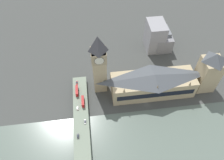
% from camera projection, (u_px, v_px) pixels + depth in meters
% --- Properties ---
extents(ground_plane, '(600.00, 600.00, 0.00)m').
position_uv_depth(ground_plane, '(147.00, 105.00, 217.53)').
color(ground_plane, '#424442').
extents(river_water, '(59.91, 360.00, 0.30)m').
position_uv_depth(river_water, '(156.00, 139.00, 194.85)').
color(river_water, slate).
rests_on(river_water, ground_plane).
extents(parliament_hall, '(26.85, 82.97, 26.39)m').
position_uv_depth(parliament_hall, '(153.00, 83.00, 218.16)').
color(parliament_hall, tan).
rests_on(parliament_hall, ground_plane).
extents(clock_tower, '(14.16, 14.16, 68.61)m').
position_uv_depth(clock_tower, '(99.00, 63.00, 203.32)').
color(clock_tower, tan).
rests_on(clock_tower, ground_plane).
extents(victoria_tower, '(18.65, 18.65, 50.96)m').
position_uv_depth(victoria_tower, '(209.00, 71.00, 214.52)').
color(victoria_tower, tan).
rests_on(victoria_tower, ground_plane).
extents(road_bridge, '(151.83, 14.21, 5.84)m').
position_uv_depth(road_bridge, '(82.00, 145.00, 186.09)').
color(road_bridge, '#5D6A59').
rests_on(road_bridge, ground_plane).
extents(double_decker_bus_lead, '(11.66, 2.61, 4.70)m').
position_uv_depth(double_decker_bus_lead, '(77.00, 91.00, 218.31)').
color(double_decker_bus_lead, red).
rests_on(double_decker_bus_lead, road_bridge).
extents(double_decker_bus_mid, '(11.64, 2.50, 4.63)m').
position_uv_depth(double_decker_bus_mid, '(83.00, 101.00, 210.28)').
color(double_decker_bus_mid, red).
rests_on(double_decker_bus_mid, road_bridge).
extents(car_northbound_lead, '(4.36, 1.82, 1.41)m').
position_uv_depth(car_northbound_lead, '(85.00, 122.00, 198.54)').
color(car_northbound_lead, silver).
rests_on(car_northbound_lead, road_bridge).
extents(car_northbound_mid, '(4.57, 1.92, 1.48)m').
position_uv_depth(car_northbound_mid, '(78.00, 136.00, 189.63)').
color(car_northbound_mid, black).
rests_on(car_northbound_mid, road_bridge).
extents(car_northbound_tail, '(4.41, 1.76, 1.30)m').
position_uv_depth(car_northbound_tail, '(78.00, 108.00, 207.62)').
color(car_northbound_tail, slate).
rests_on(car_northbound_tail, road_bridge).
extents(car_southbound_lead, '(4.72, 1.76, 1.48)m').
position_uv_depth(car_southbound_lead, '(77.00, 83.00, 227.15)').
color(car_southbound_lead, maroon).
rests_on(car_southbound_lead, road_bridge).
extents(city_block_west, '(19.97, 25.58, 22.12)m').
position_uv_depth(city_block_west, '(158.00, 37.00, 266.21)').
color(city_block_west, slate).
rests_on(city_block_west, ground_plane).
extents(city_block_center, '(27.28, 19.86, 34.98)m').
position_uv_depth(city_block_center, '(155.00, 36.00, 258.13)').
color(city_block_center, '#939399').
rests_on(city_block_center, ground_plane).
extents(city_block_east, '(23.71, 19.48, 18.38)m').
position_uv_depth(city_block_east, '(162.00, 42.00, 263.98)').
color(city_block_east, gray).
rests_on(city_block_east, ground_plane).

